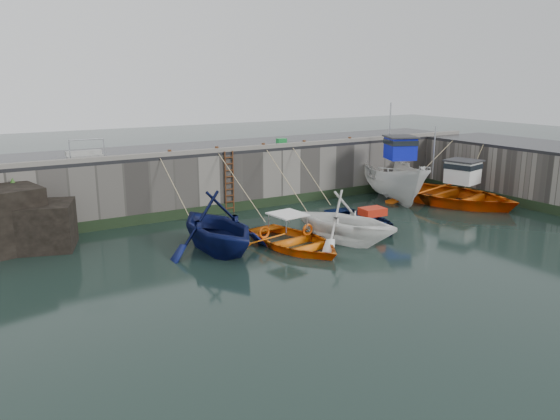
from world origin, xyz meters
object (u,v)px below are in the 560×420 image
boat_far_white (395,179)px  boat_near_white (217,250)px  boat_near_blue (295,247)px  bollard_d (304,143)px  fish_crate (281,141)px  bollard_b (217,149)px  boat_near_blacktrim (344,242)px  boat_near_navy (362,226)px  bollard_c (263,146)px  bollard_e (350,139)px  boat_far_orange (451,194)px  bollard_a (170,153)px  ladder (229,182)px

boat_far_white → boat_near_white: bearing=-142.7°
boat_near_blue → bollard_d: bollard_d is taller
fish_crate → bollard_b: bearing=-157.2°
boat_near_blacktrim → bollard_d: size_ratio=17.02×
bollard_d → bollard_b: bearing=180.0°
boat_near_navy → bollard_c: bollard_c is taller
boat_near_blue → bollard_b: bearing=85.3°
boat_near_blacktrim → bollard_b: 8.53m
boat_near_white → fish_crate: 10.83m
boat_near_blue → bollard_e: bearing=34.0°
bollard_c → bollard_e: (5.80, 0.00, 0.00)m
boat_near_blacktrim → bollard_c: bollard_c is taller
boat_near_blacktrim → fish_crate: fish_crate is taller
boat_near_navy → bollard_d: bearing=88.2°
boat_far_orange → bollard_e: 6.53m
boat_near_white → boat_near_blacktrim: (5.15, -1.70, 0.00)m
bollard_c → bollard_a: bearing=180.0°
boat_far_white → boat_near_blue: bearing=-132.2°
fish_crate → bollard_d: size_ratio=1.91×
bollard_c → ladder: bearing=-171.3°
boat_near_white → bollard_a: size_ratio=18.47×
boat_near_blue → boat_near_white: bearing=150.4°
boat_near_navy → boat_near_blue: bearing=-161.5°
boat_near_navy → bollard_b: 8.23m
bollard_c → boat_near_navy: bearing=-71.1°
boat_far_white → boat_near_navy: bearing=-124.1°
boat_near_blue → boat_near_blacktrim: size_ratio=1.04×
boat_far_orange → bollard_c: boat_far_orange is taller
boat_far_white → bollard_e: size_ratio=27.26×
boat_far_white → bollard_c: (-7.27, 2.38, 2.14)m
boat_far_white → fish_crate: size_ratio=14.24×
boat_near_navy → bollard_a: (-7.21, 5.88, 3.30)m
boat_far_orange → fish_crate: boat_far_orange is taller
boat_far_orange → boat_far_white: bearing=116.6°
bollard_c → bollard_d: (2.60, 0.00, 0.00)m
boat_far_orange → bollard_d: 8.68m
boat_far_white → boat_far_orange: bearing=-27.1°
ladder → boat_near_white: (-3.24, -5.45, -1.59)m
boat_far_orange → boat_near_navy: bearing=174.9°
boat_near_blue → bollard_d: 9.30m
boat_near_blacktrim → boat_near_navy: bearing=10.8°
bollard_a → boat_near_white: bearing=-92.4°
bollard_b → bollard_e: 8.50m
bollard_c → bollard_d: 2.60m
boat_near_navy → fish_crate: bearing=94.3°
fish_crate → bollard_a: fish_crate is taller
bollard_b → bollard_d: same height
boat_near_blue → boat_far_white: size_ratio=0.65×
ladder → boat_near_navy: size_ratio=0.67×
boat_far_white → bollard_e: (-1.47, 2.38, 2.14)m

